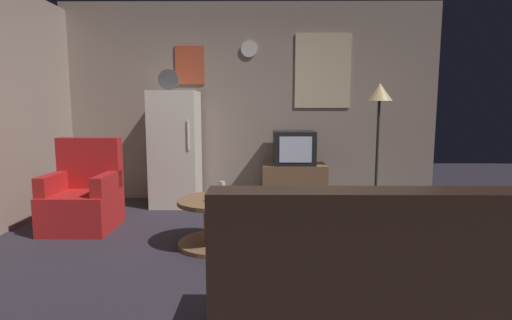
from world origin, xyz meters
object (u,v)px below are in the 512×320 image
at_px(crt_tv, 294,148).
at_px(book_stack, 343,203).
at_px(remote_control, 221,197).
at_px(standing_lamp, 379,102).
at_px(armchair, 84,197).
at_px(fridge, 176,149).
at_px(tv_stand, 294,184).
at_px(wine_glass, 222,189).
at_px(mug_ceramic_white, 213,197).
at_px(coffee_table, 217,222).
at_px(couch, 377,295).

relative_size(crt_tv, book_stack, 2.59).
bearing_deg(remote_control, standing_lamp, 60.28).
bearing_deg(remote_control, crt_tv, 86.87).
height_order(remote_control, armchair, armchair).
relative_size(fridge, armchair, 1.84).
relative_size(tv_stand, remote_control, 5.60).
height_order(wine_glass, mug_ceramic_white, wine_glass).
xyz_separation_m(coffee_table, wine_glass, (0.05, 0.10, 0.30)).
bearing_deg(coffee_table, remote_control, 33.78).
relative_size(crt_tv, coffee_table, 0.75).
bearing_deg(fridge, book_stack, -2.56).
bearing_deg(fridge, crt_tv, 2.16).
height_order(fridge, couch, fridge).
bearing_deg(fridge, coffee_table, -66.04).
height_order(standing_lamp, remote_control, standing_lamp).
height_order(coffee_table, book_stack, coffee_table).
bearing_deg(mug_ceramic_white, crt_tv, 63.20).
distance_m(tv_stand, standing_lamp, 1.52).
distance_m(crt_tv, mug_ceramic_white, 1.97).
height_order(tv_stand, coffee_table, tv_stand).
height_order(standing_lamp, wine_glass, standing_lamp).
xyz_separation_m(crt_tv, mug_ceramic_white, (-0.88, -1.74, -0.27)).
bearing_deg(standing_lamp, mug_ceramic_white, -141.95).
bearing_deg(wine_glass, tv_stand, 62.09).
bearing_deg(fridge, tv_stand, 2.19).
distance_m(wine_glass, book_stack, 2.06).
xyz_separation_m(standing_lamp, book_stack, (-0.39, 0.08, -1.31)).
xyz_separation_m(wine_glass, book_stack, (1.46, 1.38, -0.47)).
height_order(fridge, standing_lamp, fridge).
bearing_deg(book_stack, crt_tv, 166.24).
relative_size(fridge, couch, 1.04).
height_order(wine_glass, armchair, armchair).
bearing_deg(fridge, remote_control, -64.43).
height_order(wine_glass, remote_control, wine_glass).
distance_m(standing_lamp, remote_control, 2.47).
distance_m(fridge, tv_stand, 1.64).
relative_size(coffee_table, remote_control, 4.80).
distance_m(mug_ceramic_white, armchair, 1.61).
xyz_separation_m(tv_stand, remote_control, (-0.82, -1.61, 0.18)).
relative_size(standing_lamp, coffee_table, 2.21).
distance_m(fridge, armchair, 1.36).
height_order(coffee_table, couch, couch).
relative_size(standing_lamp, couch, 0.94).
distance_m(couch, book_stack, 3.15).
height_order(crt_tv, mug_ceramic_white, crt_tv).
relative_size(coffee_table, book_stack, 3.46).
bearing_deg(remote_control, coffee_table, -122.29).
distance_m(tv_stand, mug_ceramic_white, 1.96).
xyz_separation_m(wine_glass, mug_ceramic_white, (-0.07, -0.20, -0.03)).
relative_size(tv_stand, couch, 0.49).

